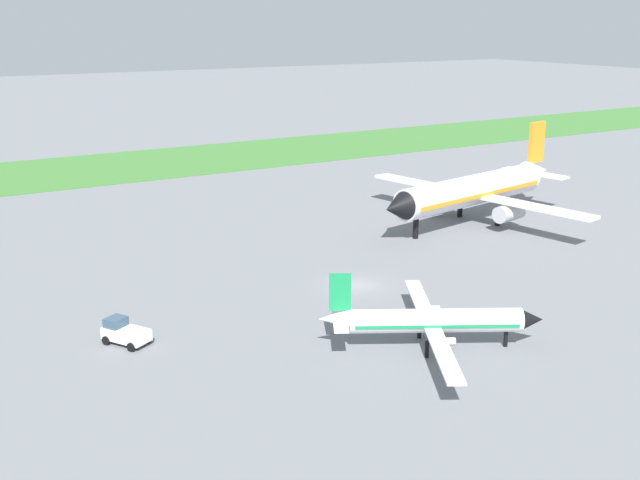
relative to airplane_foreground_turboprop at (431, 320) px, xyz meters
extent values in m
plane|color=slate|center=(3.05, 14.66, -2.18)|extent=(600.00, 600.00, 0.00)
cube|color=#3D7533|center=(3.05, 84.79, -2.14)|extent=(360.00, 28.00, 0.08)
cylinder|color=white|center=(0.30, -0.17, -0.01)|extent=(12.20, 7.93, 1.80)
cone|color=black|center=(6.59, -3.70, -0.01)|extent=(2.44, 2.42, 1.77)
cone|color=white|center=(-6.30, 3.54, 0.21)|extent=(3.00, 2.65, 1.62)
cube|color=#198C4C|center=(0.30, -0.17, -0.15)|extent=(11.59, 7.61, 0.25)
cube|color=white|center=(2.42, 4.33, -0.33)|extent=(5.96, 9.26, 0.18)
cube|color=white|center=(-2.44, -4.32, -0.33)|extent=(5.96, 9.26, 0.18)
cylinder|color=#B7BABF|center=(1.98, 2.52, -0.33)|extent=(1.54, 1.21, 0.58)
cylinder|color=#B7BABF|center=(-1.12, -3.01, -0.33)|extent=(1.54, 1.21, 0.58)
cube|color=#198C4C|center=(-5.98, 3.36, 2.33)|extent=(1.52, 0.98, 2.88)
cube|color=white|center=(-5.37, 4.46, 0.17)|extent=(2.18, 2.73, 0.14)
cube|color=white|center=(-6.60, 2.26, 0.17)|extent=(2.18, 2.73, 0.14)
cylinder|color=black|center=(5.02, -2.82, -1.55)|extent=(0.32, 0.32, 1.26)
cylinder|color=black|center=(0.39, 1.83, -1.55)|extent=(0.32, 0.32, 1.26)
cylinder|color=black|center=(-1.35, -1.29, -1.55)|extent=(0.32, 0.32, 1.26)
cylinder|color=white|center=(27.28, 26.30, 1.94)|extent=(23.98, 7.95, 3.62)
cone|color=black|center=(14.33, 23.86, 1.94)|extent=(3.89, 4.10, 3.55)
cone|color=white|center=(40.88, 28.87, 2.39)|extent=(5.14, 4.06, 3.26)
cube|color=orange|center=(27.28, 26.30, 1.67)|extent=(22.70, 7.78, 0.51)
cube|color=white|center=(29.39, 18.66, 1.31)|extent=(5.19, 15.96, 0.36)
cube|color=white|center=(26.46, 34.19, 1.31)|extent=(5.19, 15.96, 0.36)
cylinder|color=#B7BABF|center=(28.86, 21.45, 0.01)|extent=(4.25, 2.69, 1.99)
cylinder|color=#B7BABF|center=(26.99, 31.40, 0.01)|extent=(4.25, 2.69, 1.99)
cube|color=orange|center=(40.23, 28.74, 6.39)|extent=(2.99, 0.98, 5.27)
cube|color=white|center=(40.66, 26.48, 2.30)|extent=(2.80, 4.90, 0.29)
cube|color=white|center=(39.80, 31.01, 2.30)|extent=(2.80, 4.90, 0.29)
cylinder|color=black|center=(17.57, 24.47, -1.02)|extent=(0.65, 0.65, 2.31)
cylinder|color=black|center=(29.43, 23.81, -1.02)|extent=(0.65, 0.65, 2.31)
cylinder|color=black|center=(28.37, 29.40, -1.02)|extent=(0.65, 0.65, 2.31)
cube|color=white|center=(-19.52, 12.45, -1.38)|extent=(3.36, 4.02, 0.90)
cube|color=#334C60|center=(-20.02, 13.32, -0.58)|extent=(1.96, 1.88, 0.70)
cylinder|color=black|center=(-20.93, 13.08, -1.83)|extent=(0.57, 0.73, 0.70)
cylinder|color=black|center=(-19.37, 13.99, -1.83)|extent=(0.57, 0.73, 0.70)
cylinder|color=black|center=(-19.67, 10.90, -1.83)|extent=(0.57, 0.73, 0.70)
cylinder|color=black|center=(-18.11, 11.81, -1.83)|extent=(0.57, 0.73, 0.70)
camera|label=1|loc=(-34.82, -41.82, 21.83)|focal=43.21mm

